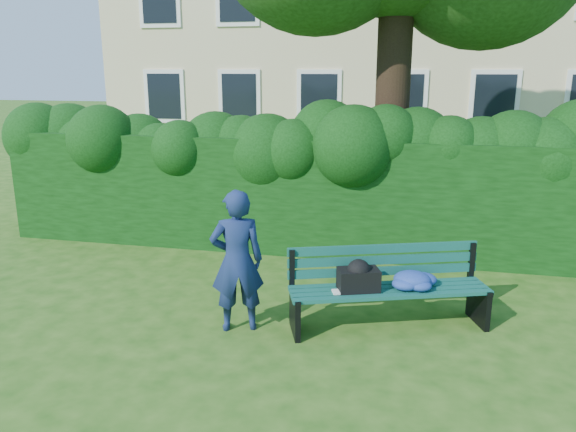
# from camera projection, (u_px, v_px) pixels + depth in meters

# --- Properties ---
(ground) EXTENTS (80.00, 80.00, 0.00)m
(ground) POSITION_uv_depth(u_px,v_px,m) (277.00, 301.00, 7.01)
(ground) COLOR #225012
(ground) RESTS_ON ground
(hedge) EXTENTS (10.00, 1.00, 1.80)m
(hedge) POSITION_uv_depth(u_px,v_px,m) (310.00, 194.00, 8.86)
(hedge) COLOR black
(hedge) RESTS_ON ground
(park_bench) EXTENTS (2.26, 1.27, 0.89)m
(park_bench) POSITION_uv_depth(u_px,v_px,m) (388.00, 284.00, 6.22)
(park_bench) COLOR #0D433A
(park_bench) RESTS_ON ground
(man_reading) EXTENTS (0.68, 0.57, 1.59)m
(man_reading) POSITION_uv_depth(u_px,v_px,m) (237.00, 261.00, 6.09)
(man_reading) COLOR navy
(man_reading) RESTS_ON ground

